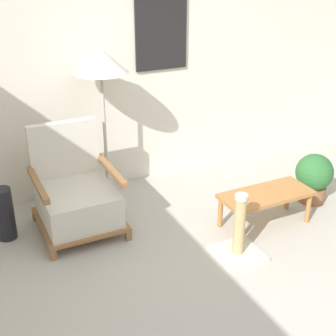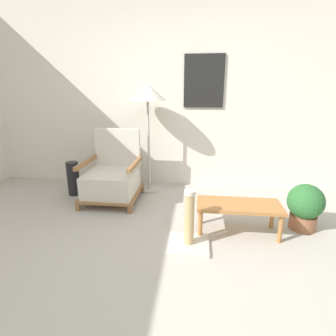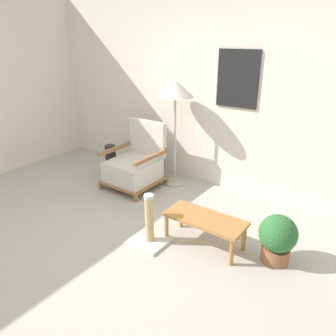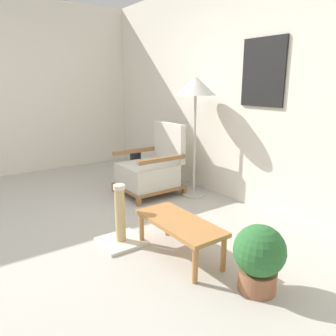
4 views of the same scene
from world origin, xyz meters
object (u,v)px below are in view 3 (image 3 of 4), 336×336
(coffee_table, at_px, (205,221))
(vase, at_px, (111,160))
(armchair, at_px, (135,166))
(floor_lamp, at_px, (175,93))
(potted_plant, at_px, (278,237))
(scratching_post, at_px, (150,229))

(coffee_table, height_order, vase, vase)
(armchair, distance_m, coffee_table, 1.70)
(floor_lamp, height_order, potted_plant, floor_lamp)
(floor_lamp, xyz_separation_m, scratching_post, (0.63, -1.39, -1.18))
(vase, bearing_deg, scratching_post, -33.73)
(coffee_table, distance_m, potted_plant, 0.73)
(armchair, xyz_separation_m, floor_lamp, (0.42, 0.39, 1.02))
(armchair, relative_size, floor_lamp, 0.61)
(armchair, xyz_separation_m, vase, (-0.61, 0.11, -0.08))
(potted_plant, bearing_deg, coffee_table, -166.92)
(armchair, bearing_deg, scratching_post, -43.40)
(armchair, height_order, potted_plant, armchair)
(scratching_post, bearing_deg, vase, 146.27)
(floor_lamp, distance_m, vase, 1.54)
(coffee_table, bearing_deg, vase, 159.45)
(armchair, distance_m, potted_plant, 2.32)
(potted_plant, bearing_deg, floor_lamp, 153.27)
(armchair, bearing_deg, coffee_table, -24.19)
(floor_lamp, relative_size, coffee_table, 1.79)
(floor_lamp, relative_size, potted_plant, 3.05)
(armchair, relative_size, scratching_post, 1.63)
(floor_lamp, relative_size, scratching_post, 2.68)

